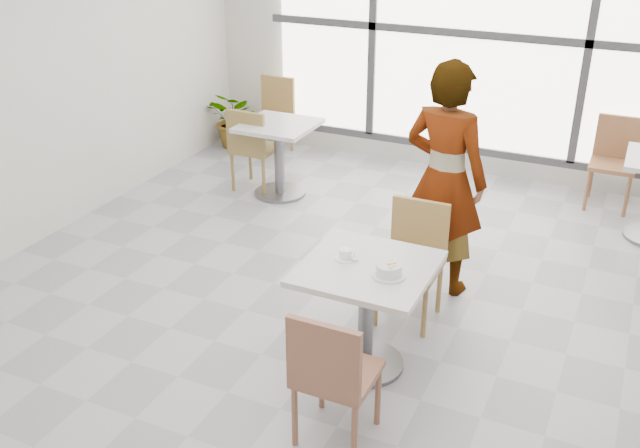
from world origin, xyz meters
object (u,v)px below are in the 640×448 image
at_px(bg_chair_left_near, 252,144).
at_px(bg_chair_right_far, 615,156).
at_px(oatmeal_bowl, 389,270).
at_px(plant_left, 236,119).
at_px(chair_near, 332,372).
at_px(person, 445,179).
at_px(bg_chair_left_far, 274,110).
at_px(chair_far, 414,253).
at_px(main_table, 366,297).
at_px(bg_table_left, 279,149).
at_px(coffee_cup, 346,255).

bearing_deg(bg_chair_left_near, bg_chair_right_far, -160.46).
xyz_separation_m(oatmeal_bowl, plant_left, (-3.15, 3.42, -0.45)).
bearing_deg(oatmeal_bowl, bg_chair_left_near, 134.55).
relative_size(chair_near, person, 0.48).
relative_size(person, bg_chair_left_far, 2.07).
distance_m(chair_near, oatmeal_bowl, 0.76).
bearing_deg(oatmeal_bowl, chair_near, -95.26).
height_order(chair_far, bg_chair_left_far, same).
distance_m(oatmeal_bowl, bg_chair_left_near, 3.29).
bearing_deg(main_table, bg_table_left, 128.70).
bearing_deg(plant_left, bg_chair_left_far, 7.11).
bearing_deg(oatmeal_bowl, coffee_cup, 164.69).
xyz_separation_m(main_table, chair_far, (0.07, 0.73, -0.02)).
height_order(oatmeal_bowl, bg_chair_left_far, bg_chair_left_far).
bearing_deg(bg_chair_right_far, bg_chair_left_near, -160.46).
xyz_separation_m(oatmeal_bowl, person, (-0.03, 1.28, 0.11)).
distance_m(main_table, chair_near, 0.77).
bearing_deg(bg_chair_left_near, chair_far, 145.21).
bearing_deg(main_table, bg_chair_right_far, 70.74).
relative_size(chair_far, coffee_cup, 5.47).
distance_m(chair_far, coffee_cup, 0.80).
bearing_deg(bg_chair_left_far, coffee_cup, -55.41).
bearing_deg(person, coffee_cup, 87.36).
xyz_separation_m(coffee_cup, person, (0.29, 1.20, 0.12)).
height_order(main_table, chair_far, chair_far).
height_order(bg_chair_right_far, plant_left, bg_chair_right_far).
bearing_deg(coffee_cup, bg_chair_left_far, 124.59).
xyz_separation_m(person, plant_left, (-3.12, 2.14, -0.56)).
bearing_deg(bg_chair_right_far, coffee_cup, -111.66).
relative_size(bg_chair_left_far, bg_chair_right_far, 1.00).
bearing_deg(person, plant_left, -23.53).
bearing_deg(chair_near, bg_chair_left_near, -53.60).
distance_m(chair_far, plant_left, 4.03).
relative_size(chair_near, chair_far, 1.00).
relative_size(chair_near, plant_left, 1.28).
bearing_deg(bg_chair_left_near, bg_chair_left_far, -72.52).
height_order(main_table, bg_chair_left_near, bg_chair_left_near).
bearing_deg(bg_table_left, bg_chair_left_far, 120.43).
bearing_deg(bg_table_left, bg_chair_right_far, 20.81).
bearing_deg(oatmeal_bowl, bg_chair_right_far, 73.48).
distance_m(bg_table_left, bg_chair_right_far, 3.26).
height_order(chair_far, person, person).
relative_size(chair_near, coffee_cup, 5.47).
distance_m(main_table, coffee_cup, 0.30).
height_order(coffee_cup, person, person).
relative_size(main_table, bg_chair_left_near, 0.92).
bearing_deg(plant_left, person, -34.46).
height_order(bg_chair_left_far, bg_chair_right_far, same).
height_order(main_table, person, person).
distance_m(person, bg_chair_left_near, 2.53).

